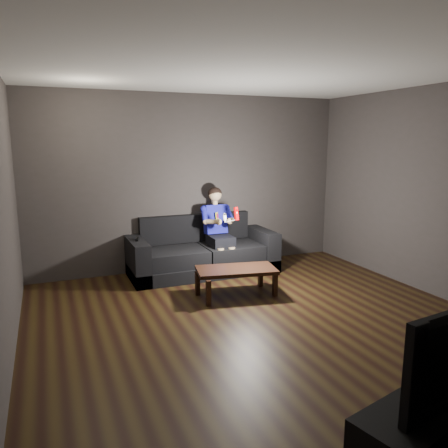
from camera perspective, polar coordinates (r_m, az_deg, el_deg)
name	(u,v)px	position (r m, az deg, el deg)	size (l,w,h in m)	color
floor	(265,326)	(4.93, 5.38, -13.06)	(5.00, 5.00, 0.00)	black
back_wall	(192,183)	(6.85, -4.20, 5.41)	(5.00, 0.04, 2.70)	#373331
right_wall	(444,193)	(6.13, 26.83, 3.64)	(0.04, 5.00, 2.70)	#373331
ceiling	(270,67)	(4.57, 6.01, 19.67)	(5.00, 5.00, 0.02)	silver
sofa	(202,254)	(6.72, -2.94, -3.97)	(2.22, 0.96, 0.86)	black
child	(218,223)	(6.65, -0.78, 0.08)	(0.50, 0.61, 1.23)	black
wii_remote_red	(236,214)	(6.22, 1.62, 1.37)	(0.06, 0.08, 0.19)	#C80306
nunchuk_white	(225,217)	(6.16, 0.09, 0.86)	(0.05, 0.08, 0.14)	white
wii_remote_black	(137,239)	(6.31, -11.31, -1.96)	(0.08, 0.17, 0.03)	black
coffee_table	(236,272)	(5.69, 1.60, -6.28)	(1.09, 0.69, 0.37)	black
media_console	(441,430)	(3.25, 26.43, -22.92)	(1.37, 0.39, 0.49)	black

